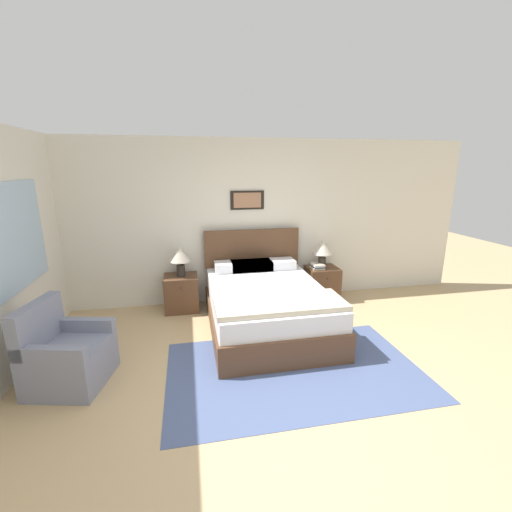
% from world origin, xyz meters
% --- Properties ---
extents(ground_plane, '(16.00, 16.00, 0.00)m').
position_xyz_m(ground_plane, '(0.00, 0.00, 0.00)').
color(ground_plane, tan).
extents(wall_back, '(7.74, 0.09, 2.60)m').
position_xyz_m(wall_back, '(0.00, 2.78, 1.30)').
color(wall_back, silver).
rests_on(wall_back, ground_plane).
extents(wall_left, '(0.08, 5.15, 2.60)m').
position_xyz_m(wall_left, '(-2.70, 1.38, 1.30)').
color(wall_left, silver).
rests_on(wall_left, ground_plane).
extents(area_rug_main, '(2.74, 1.69, 0.01)m').
position_xyz_m(area_rug_main, '(0.24, 0.54, 0.00)').
color(area_rug_main, '#47567F').
rests_on(area_rug_main, ground_plane).
extents(bed, '(1.54, 2.16, 1.20)m').
position_xyz_m(bed, '(0.18, 1.65, 0.33)').
color(bed, brown).
rests_on(bed, ground_plane).
extents(armchair, '(0.82, 0.84, 0.88)m').
position_xyz_m(armchair, '(-2.10, 0.79, 0.30)').
color(armchair, gray).
rests_on(armchair, ground_plane).
extents(nightstand_near_window, '(0.51, 0.47, 0.55)m').
position_xyz_m(nightstand_near_window, '(-0.97, 2.48, 0.28)').
color(nightstand_near_window, brown).
rests_on(nightstand_near_window, ground_plane).
extents(nightstand_by_door, '(0.51, 0.47, 0.55)m').
position_xyz_m(nightstand_by_door, '(1.33, 2.48, 0.28)').
color(nightstand_by_door, brown).
rests_on(nightstand_by_door, ground_plane).
extents(table_lamp_near_window, '(0.32, 0.32, 0.46)m').
position_xyz_m(table_lamp_near_window, '(-0.97, 2.48, 0.87)').
color(table_lamp_near_window, '#2D2823').
rests_on(table_lamp_near_window, nightstand_near_window).
extents(table_lamp_by_door, '(0.32, 0.32, 0.46)m').
position_xyz_m(table_lamp_by_door, '(1.31, 2.48, 0.87)').
color(table_lamp_by_door, '#2D2823').
rests_on(table_lamp_by_door, nightstand_by_door).
extents(book_thick_bottom, '(0.21, 0.22, 0.03)m').
position_xyz_m(book_thick_bottom, '(1.21, 2.43, 0.57)').
color(book_thick_bottom, beige).
rests_on(book_thick_bottom, nightstand_by_door).
extents(book_hardcover_middle, '(0.17, 0.24, 0.03)m').
position_xyz_m(book_hardcover_middle, '(1.21, 2.43, 0.59)').
color(book_hardcover_middle, '#335693').
rests_on(book_hardcover_middle, book_thick_bottom).
extents(book_novel_upper, '(0.18, 0.26, 0.03)m').
position_xyz_m(book_novel_upper, '(1.21, 2.43, 0.62)').
color(book_novel_upper, silver).
rests_on(book_novel_upper, book_hardcover_middle).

